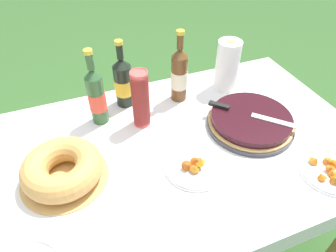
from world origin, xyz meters
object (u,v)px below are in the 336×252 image
(berry_tart, at_px, (250,121))
(cider_bottle_amber, at_px, (179,75))
(snack_plate_near, at_px, (195,165))
(cider_bottle_green, at_px, (97,96))
(snack_plate_right, at_px, (330,171))
(serving_knife, at_px, (245,112))
(bundt_cake, at_px, (62,169))
(paper_towel_roll, at_px, (227,66))
(juice_bottle_red, at_px, (123,82))
(cup_stack, at_px, (141,99))

(berry_tart, relative_size, cider_bottle_amber, 1.09)
(berry_tart, height_order, snack_plate_near, snack_plate_near)
(cider_bottle_green, bearing_deg, snack_plate_right, -39.84)
(serving_knife, xyz_separation_m, bundt_cake, (-0.75, -0.02, -0.01))
(bundt_cake, relative_size, cider_bottle_amber, 0.92)
(berry_tart, xyz_separation_m, bundt_cake, (-0.77, -0.00, 0.02))
(cider_bottle_green, height_order, paper_towel_roll, cider_bottle_green)
(berry_tart, bearing_deg, serving_knife, 134.22)
(paper_towel_roll, bearing_deg, serving_knife, -103.23)
(berry_tart, bearing_deg, juice_bottle_red, 142.33)
(cider_bottle_green, relative_size, snack_plate_right, 1.52)
(berry_tart, relative_size, juice_bottle_red, 1.17)
(juice_bottle_red, bearing_deg, snack_plate_right, -49.37)
(snack_plate_near, bearing_deg, serving_knife, 26.63)
(serving_knife, bearing_deg, snack_plate_near, -107.60)
(cider_bottle_amber, bearing_deg, snack_plate_right, -61.86)
(bundt_cake, height_order, cider_bottle_green, cider_bottle_green)
(juice_bottle_red, distance_m, paper_towel_roll, 0.50)
(cider_bottle_green, bearing_deg, juice_bottle_red, 31.44)
(serving_knife, distance_m, juice_bottle_red, 0.54)
(cider_bottle_green, distance_m, paper_towel_roll, 0.63)
(bundt_cake, bearing_deg, cider_bottle_green, 55.43)
(juice_bottle_red, bearing_deg, cup_stack, -79.73)
(cider_bottle_amber, bearing_deg, berry_tart, -55.36)
(cup_stack, relative_size, cider_bottle_amber, 0.76)
(cup_stack, bearing_deg, serving_knife, -22.10)
(bundt_cake, bearing_deg, snack_plate_near, -15.32)
(cup_stack, distance_m, cider_bottle_green, 0.18)
(berry_tart, xyz_separation_m, cider_bottle_green, (-0.58, 0.27, 0.10))
(bundt_cake, distance_m, juice_bottle_red, 0.48)
(serving_knife, bearing_deg, cup_stack, -156.32)
(bundt_cake, bearing_deg, berry_tart, 0.16)
(juice_bottle_red, distance_m, snack_plate_right, 0.89)
(bundt_cake, xyz_separation_m, cider_bottle_green, (0.18, 0.27, 0.08))
(juice_bottle_red, relative_size, snack_plate_right, 1.41)
(cider_bottle_amber, height_order, snack_plate_right, cider_bottle_amber)
(cider_bottle_green, bearing_deg, bundt_cake, -124.57)
(cup_stack, bearing_deg, cider_bottle_green, 152.95)
(cider_bottle_green, distance_m, juice_bottle_red, 0.16)
(serving_knife, relative_size, snack_plate_right, 1.29)
(cider_bottle_green, relative_size, snack_plate_near, 1.45)
(berry_tart, distance_m, paper_towel_roll, 0.31)
(juice_bottle_red, height_order, paper_towel_roll, juice_bottle_red)
(berry_tart, relative_size, cider_bottle_green, 1.09)
(snack_plate_right, bearing_deg, bundt_cake, 160.05)
(cup_stack, bearing_deg, snack_plate_near, -71.13)
(berry_tart, height_order, snack_plate_right, berry_tart)
(berry_tart, xyz_separation_m, snack_plate_near, (-0.31, -0.13, -0.02))
(berry_tart, xyz_separation_m, paper_towel_roll, (0.04, 0.30, 0.09))
(berry_tart, bearing_deg, snack_plate_near, -158.11)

